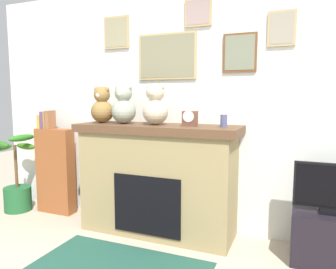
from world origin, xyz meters
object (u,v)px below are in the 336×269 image
at_px(fireplace, 158,179).
at_px(bookshelf, 55,168).
at_px(television, 334,189).
at_px(mantel_clock, 190,118).
at_px(candle_jar, 224,121).
at_px(teddy_bear_grey, 124,106).
at_px(tv_stand, 331,239).
at_px(potted_plant, 16,184).
at_px(teddy_bear_brown, 155,106).
at_px(teddy_bear_cream, 102,107).

bearing_deg(fireplace, bookshelf, 177.45).
relative_size(television, mantel_clock, 4.25).
xyz_separation_m(candle_jar, teddy_bear_grey, (-1.06, -0.00, 0.13)).
distance_m(candle_jar, mantel_clock, 0.33).
height_order(bookshelf, tv_stand, bookshelf).
bearing_deg(bookshelf, tv_stand, -1.90).
xyz_separation_m(bookshelf, potted_plant, (-0.49, -0.14, -0.21)).
relative_size(teddy_bear_grey, teddy_bear_brown, 0.99).
distance_m(bookshelf, mantel_clock, 1.87).
xyz_separation_m(tv_stand, teddy_bear_brown, (-1.64, 0.02, 1.10)).
height_order(teddy_bear_cream, teddy_bear_brown, teddy_bear_brown).
bearing_deg(teddy_bear_brown, mantel_clock, -0.21).
height_order(potted_plant, teddy_bear_grey, teddy_bear_grey).
relative_size(television, teddy_bear_brown, 1.53).
bearing_deg(tv_stand, teddy_bear_brown, 179.32).
bearing_deg(potted_plant, fireplace, 2.50).
xyz_separation_m(bookshelf, teddy_bear_grey, (1.02, -0.08, 0.77)).
relative_size(fireplace, tv_stand, 2.67).
xyz_separation_m(potted_plant, candle_jar, (2.57, 0.06, 0.85)).
height_order(fireplace, potted_plant, fireplace).
bearing_deg(mantel_clock, teddy_bear_brown, 179.79).
distance_m(tv_stand, teddy_bear_brown, 1.97).
xyz_separation_m(bookshelf, teddy_bear_brown, (1.38, -0.08, 0.77)).
relative_size(television, candle_jar, 5.40).
height_order(bookshelf, potted_plant, bookshelf).
bearing_deg(television, teddy_bear_grey, 179.40).
distance_m(teddy_bear_cream, teddy_bear_brown, 0.63).
height_order(bookshelf, teddy_bear_grey, teddy_bear_grey).
xyz_separation_m(bookshelf, mantel_clock, (1.75, -0.08, 0.66)).
bearing_deg(tv_stand, teddy_bear_cream, 179.51).
height_order(bookshelf, candle_jar, same).
bearing_deg(teddy_bear_brown, television, -0.73).
height_order(candle_jar, mantel_clock, mantel_clock).
relative_size(bookshelf, television, 1.97).
bearing_deg(fireplace, candle_jar, -1.49).
bearing_deg(teddy_bear_grey, potted_plant, -177.56).
distance_m(bookshelf, tv_stand, 3.04).
bearing_deg(candle_jar, tv_stand, -1.21).
distance_m(potted_plant, mantel_clock, 2.40).
bearing_deg(teddy_bear_grey, television, -0.60).
bearing_deg(mantel_clock, potted_plant, -178.39).
bearing_deg(teddy_bear_brown, tv_stand, -0.68).
bearing_deg(fireplace, tv_stand, -1.33).
bearing_deg(potted_plant, television, 0.71).
bearing_deg(teddy_bear_cream, teddy_bear_brown, -0.00).
distance_m(potted_plant, teddy_bear_grey, 1.80).
distance_m(mantel_clock, teddy_bear_grey, 0.74).
relative_size(candle_jar, teddy_bear_brown, 0.28).
bearing_deg(teddy_bear_cream, mantel_clock, -0.08).
xyz_separation_m(fireplace, tv_stand, (1.62, -0.04, -0.35)).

